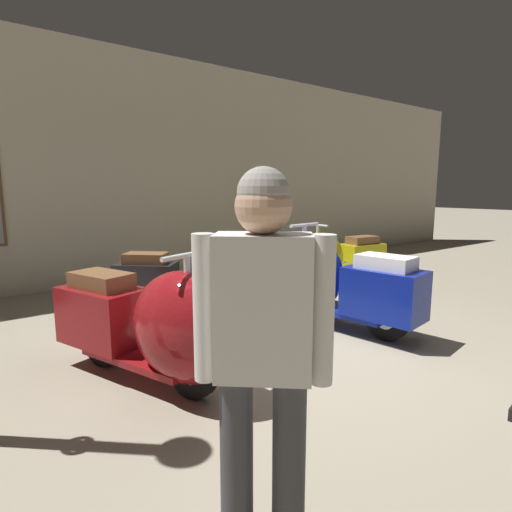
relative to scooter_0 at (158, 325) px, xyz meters
name	(u,v)px	position (x,y,z in m)	size (l,w,h in m)	color
ground_plane	(310,351)	(1.43, -0.20, -0.49)	(60.00, 60.00, 0.00)	gray
showroom_back_wall	(128,168)	(1.24, 3.88, 1.35)	(18.00, 0.63, 3.69)	#BCB29E
scooter_0	(158,325)	(0.00, 0.00, 0.00)	(1.07, 1.82, 1.07)	black
scooter_1	(196,280)	(1.08, 1.35, -0.03)	(1.52, 1.45, 1.00)	black
scooter_2	(327,280)	(2.13, 0.26, 0.02)	(0.81, 1.90, 1.12)	black
scooter_3	(332,259)	(3.47, 1.42, -0.03)	(1.68, 0.66, 1.00)	black
visitor_0	(263,344)	(-0.28, -1.66, 0.43)	(0.43, 0.40, 1.59)	black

